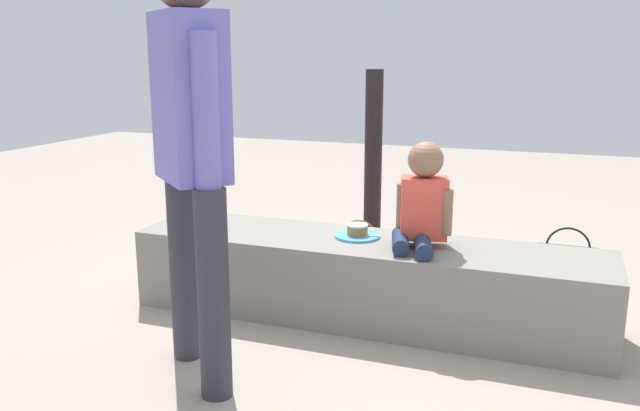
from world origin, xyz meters
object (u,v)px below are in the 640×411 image
object	(u,v)px
child_seated	(422,202)
gift_bag	(434,259)
cake_plate	(357,233)
water_bottle_far_side	(436,232)
adult_standing	(191,125)
water_bottle_near_gift	(298,263)
handbag_brown_canvas	(359,259)
cake_box_white	(277,250)
handbag_black_leather	(567,262)

from	to	relation	value
child_seated	gift_bag	size ratio (longest dim) A/B	1.57
cake_plate	water_bottle_far_side	bearing A→B (deg)	83.34
cake_plate	gift_bag	size ratio (longest dim) A/B	0.73
gift_bag	adult_standing	bearing A→B (deg)	-115.07
water_bottle_near_gift	handbag_brown_canvas	xyz separation A→B (m)	(0.36, 0.03, 0.05)
gift_bag	water_bottle_far_side	bearing A→B (deg)	99.51
handbag_brown_canvas	water_bottle_near_gift	bearing A→B (deg)	-175.44
cake_plate	handbag_brown_canvas	size ratio (longest dim) A/B	0.62
water_bottle_far_side	gift_bag	bearing A→B (deg)	-80.49
cake_plate	cake_box_white	world-z (taller)	cake_plate
child_seated	adult_standing	bearing A→B (deg)	-132.10
cake_box_white	handbag_brown_canvas	size ratio (longest dim) A/B	0.81
child_seated	water_bottle_near_gift	world-z (taller)	child_seated
gift_bag	water_bottle_far_side	size ratio (longest dim) A/B	1.49
cake_box_white	cake_plate	bearing A→B (deg)	-41.09
cake_box_white	handbag_black_leather	size ratio (longest dim) A/B	0.89
cake_plate	gift_bag	distance (m)	0.69
adult_standing	handbag_black_leather	xyz separation A→B (m)	(1.36, 1.73, -0.90)
cake_plate	child_seated	bearing A→B (deg)	-9.10
water_bottle_near_gift	cake_box_white	world-z (taller)	water_bottle_near_gift
handbag_black_leather	adult_standing	bearing A→B (deg)	-128.06
cake_plate	water_bottle_near_gift	world-z (taller)	cake_plate
handbag_black_leather	handbag_brown_canvas	distance (m)	1.19
cake_box_white	handbag_brown_canvas	world-z (taller)	handbag_brown_canvas
child_seated	adult_standing	size ratio (longest dim) A/B	0.29
gift_bag	water_bottle_near_gift	world-z (taller)	gift_bag
water_bottle_near_gift	water_bottle_far_side	xyz separation A→B (m)	(0.63, 0.90, 0.01)
handbag_black_leather	handbag_brown_canvas	size ratio (longest dim) A/B	0.91
cake_plate	cake_box_white	xyz separation A→B (m)	(-0.71, 0.62, -0.34)
cake_plate	water_bottle_near_gift	distance (m)	0.70
cake_box_white	handbag_black_leather	world-z (taller)	handbag_black_leather
gift_bag	water_bottle_near_gift	size ratio (longest dim) A/B	1.67
cake_plate	handbag_brown_canvas	bearing A→B (deg)	105.43
water_bottle_far_side	handbag_black_leather	xyz separation A→B (m)	(0.82, -0.39, 0.00)
adult_standing	handbag_brown_canvas	xyz separation A→B (m)	(0.27, 1.26, -0.86)
child_seated	water_bottle_far_side	xyz separation A→B (m)	(-0.17, 1.34, -0.51)
water_bottle_near_gift	handbag_black_leather	world-z (taller)	handbag_black_leather
adult_standing	water_bottle_near_gift	size ratio (longest dim) A/B	8.99
handbag_brown_canvas	cake_plate	bearing A→B (deg)	-74.57
water_bottle_near_gift	handbag_black_leather	bearing A→B (deg)	19.22
handbag_brown_canvas	adult_standing	bearing A→B (deg)	-102.18
child_seated	adult_standing	world-z (taller)	adult_standing
cake_plate	adult_standing	bearing A→B (deg)	-114.90
child_seated	gift_bag	distance (m)	0.78
child_seated	water_bottle_near_gift	xyz separation A→B (m)	(-0.80, 0.44, -0.52)
gift_bag	water_bottle_far_side	world-z (taller)	gift_bag
child_seated	cake_plate	world-z (taller)	child_seated
handbag_black_leather	handbag_brown_canvas	bearing A→B (deg)	-156.36
gift_bag	handbag_brown_canvas	size ratio (longest dim) A/B	0.85
child_seated	cake_plate	size ratio (longest dim) A/B	2.16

